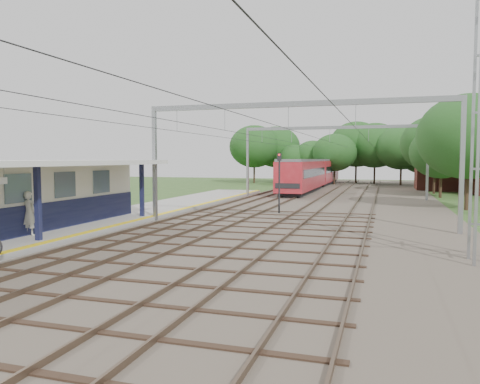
% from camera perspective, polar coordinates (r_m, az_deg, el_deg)
% --- Properties ---
extents(ground, '(160.00, 160.00, 0.00)m').
position_cam_1_polar(ground, '(13.97, -20.81, -12.23)').
color(ground, '#2D4C1E').
rests_on(ground, ground).
extents(ballast_bed, '(18.00, 90.00, 0.10)m').
position_cam_1_polar(ballast_bed, '(40.92, 11.11, -1.36)').
color(ballast_bed, '#473D33').
rests_on(ballast_bed, ground).
extents(platform, '(5.00, 52.00, 0.35)m').
position_cam_1_polar(platform, '(29.42, -15.51, -3.28)').
color(platform, gray).
rests_on(platform, ground).
extents(yellow_stripe, '(0.45, 52.00, 0.01)m').
position_cam_1_polar(yellow_stripe, '(28.25, -11.67, -3.15)').
color(yellow_stripe, yellow).
rests_on(yellow_stripe, platform).
extents(station_building, '(3.41, 18.00, 3.40)m').
position_cam_1_polar(station_building, '(24.63, -27.18, -0.61)').
color(station_building, beige).
rests_on(station_building, platform).
extents(canopy, '(6.40, 20.00, 3.44)m').
position_cam_1_polar(canopy, '(23.08, -27.08, 3.09)').
color(canopy, '#111538').
rests_on(canopy, platform).
extents(rail_tracks, '(11.80, 88.00, 0.15)m').
position_cam_1_polar(rail_tracks, '(41.25, 7.65, -1.10)').
color(rail_tracks, brown).
rests_on(rail_tracks, ballast_bed).
extents(catenary_system, '(17.22, 88.00, 7.00)m').
position_cam_1_polar(catenary_system, '(36.17, 9.44, 6.62)').
color(catenary_system, gray).
rests_on(catenary_system, ground).
extents(tree_band, '(31.72, 30.88, 8.82)m').
position_cam_1_polar(tree_band, '(67.79, 13.51, 4.84)').
color(tree_band, '#382619').
rests_on(tree_band, ground).
extents(house_far, '(8.00, 6.12, 8.66)m').
position_cam_1_polar(house_far, '(62.98, 24.29, 3.13)').
color(house_far, brown).
rests_on(house_far, ground).
extents(person, '(0.76, 0.51, 2.04)m').
position_cam_1_polar(person, '(23.40, -24.32, -2.40)').
color(person, beige).
rests_on(person, platform).
extents(train, '(2.84, 35.39, 3.74)m').
position_cam_1_polar(train, '(62.00, 9.07, 2.36)').
color(train, black).
rests_on(train, ballast_bed).
extents(signal_post, '(0.32, 0.28, 4.26)m').
position_cam_1_polar(signal_post, '(32.44, 4.81, 1.93)').
color(signal_post, black).
rests_on(signal_post, ground).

